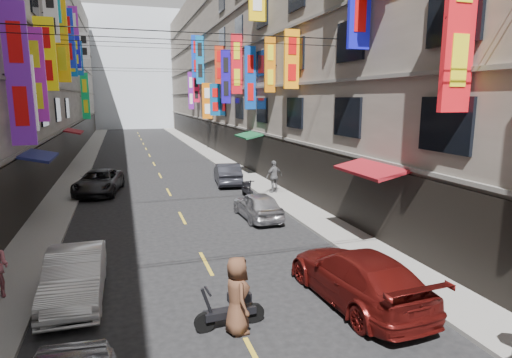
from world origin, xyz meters
TOP-DOWN VIEW (x-y plane):
  - sidewalk_left at (-6.00, 42.00)m, footprint 2.00×90.00m
  - sidewalk_right at (6.00, 42.00)m, footprint 2.00×90.00m
  - building_row_right at (11.99, 42.00)m, footprint 10.14×90.00m
  - haze_block at (0.00, 92.00)m, footprint 18.00×8.00m
  - shop_signage at (-0.23, 35.01)m, footprint 14.00×55.00m
  - street_awnings at (-1.26, 26.00)m, footprint 13.99×35.20m
  - overhead_cables at (0.00, 30.00)m, footprint 14.00×38.04m
  - lane_markings at (0.00, 39.00)m, footprint 0.12×80.20m
  - scooter_crossing at (-0.19, 13.69)m, footprint 1.80×0.50m
  - scooter_far_right at (4.16, 27.20)m, footprint 0.50×1.80m
  - car_left_mid at (-4.00, 16.45)m, footprint 1.51×4.26m
  - car_left_far at (-4.00, 30.89)m, footprint 3.09×5.34m
  - car_right_near at (3.50, 13.98)m, footprint 2.41×5.24m
  - car_right_mid at (3.40, 22.82)m, footprint 1.65×3.86m
  - car_right_far at (4.00, 31.31)m, footprint 2.03×4.47m
  - pedestrian_rfar at (5.91, 27.49)m, footprint 1.25×0.92m
  - pedestrian_crossing at (-0.10, 13.42)m, footprint 0.69×0.97m

SIDE VIEW (x-z plane):
  - lane_markings at x=0.00m, z-range 0.00..0.01m
  - sidewalk_left at x=-6.00m, z-range 0.00..0.12m
  - sidewalk_right at x=6.00m, z-range 0.00..0.12m
  - scooter_crossing at x=-0.19m, z-range -0.13..1.01m
  - scooter_far_right at x=4.16m, z-range -0.13..1.01m
  - car_right_mid at x=3.40m, z-range 0.00..1.30m
  - car_left_far at x=-4.00m, z-range 0.00..1.40m
  - car_left_mid at x=-4.00m, z-range 0.00..1.40m
  - car_right_far at x=4.00m, z-range 0.00..1.42m
  - car_right_near at x=3.50m, z-range 0.00..1.49m
  - pedestrian_crossing at x=-0.10m, z-range 0.00..1.91m
  - pedestrian_rfar at x=5.91m, z-range 0.12..2.03m
  - street_awnings at x=-1.26m, z-range 2.80..3.20m
  - overhead_cables at x=0.00m, z-range 8.18..9.42m
  - shop_signage at x=-0.23m, z-range 2.84..15.53m
  - building_row_right at x=11.99m, z-range -0.01..18.99m
  - haze_block at x=0.00m, z-range 0.00..22.00m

